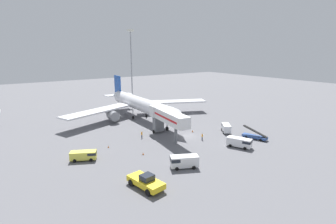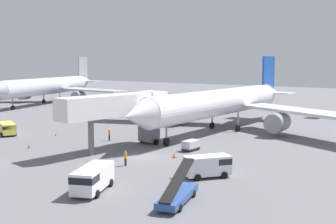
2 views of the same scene
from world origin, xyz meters
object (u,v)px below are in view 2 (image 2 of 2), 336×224
airplane_at_gate (224,103)px  ground_crew_worker_midground (125,158)px  jet_bridge (121,108)px  airplane_background (50,86)px  baggage_cart_mid_center (191,145)px  belt_loader_truck (178,194)px  service_van_far_left (209,165)px  safety_cone_charlie (174,155)px  service_van_mid_left (7,128)px  ground_crew_worker_foreground (109,134)px  safety_cone_alpha (29,146)px  safety_cone_bravo (56,134)px  service_van_far_center (92,178)px

airplane_at_gate → ground_crew_worker_midground: bearing=-85.7°
jet_bridge → airplane_background: size_ratio=0.35×
baggage_cart_mid_center → airplane_background: size_ratio=0.05×
belt_loader_truck → airplane_background: (-72.75, 47.46, 4.02)m
service_van_far_left → safety_cone_charlie: bearing=145.7°
belt_loader_truck → safety_cone_charlie: size_ratio=10.30×
service_van_mid_left → service_van_far_left: 37.60m
baggage_cart_mid_center → service_van_mid_left: bearing=-167.7°
safety_cone_charlie → service_van_mid_left: bearing=-176.3°
jet_bridge → ground_crew_worker_foreground: bearing=147.9°
airplane_at_gate → ground_crew_worker_midground: (2.05, -27.35, -3.72)m
ground_crew_worker_midground → service_van_far_left: bearing=6.9°
belt_loader_truck → baggage_cart_mid_center: (-9.57, 17.64, -0.00)m
jet_bridge → safety_cone_alpha: 13.41m
jet_bridge → safety_cone_bravo: bearing=173.7°
jet_bridge → airplane_background: 64.91m
baggage_cart_mid_center → safety_cone_bravo: baggage_cart_mid_center is taller
service_van_far_center → safety_cone_charlie: service_van_far_center is taller
belt_loader_truck → ground_crew_worker_midground: bearing=148.9°
safety_cone_alpha → safety_cone_charlie: size_ratio=0.90×
service_van_mid_left → ground_crew_worker_foreground: bearing=18.6°
safety_cone_alpha → safety_cone_charlie: 19.94m
safety_cone_bravo → airplane_background: airplane_background is taller
service_van_far_center → safety_cone_alpha: service_van_far_center is taller
service_van_far_left → safety_cone_alpha: 26.44m
airplane_at_gate → belt_loader_truck: bearing=-68.6°
service_van_mid_left → safety_cone_alpha: service_van_mid_left is taller
baggage_cart_mid_center → airplane_background: 69.97m
service_van_mid_left → safety_cone_alpha: size_ratio=9.77×
service_van_mid_left → belt_loader_truck: bearing=-16.0°
airplane_at_gate → airplane_background: (-59.34, 13.25, 0.16)m
safety_cone_alpha → service_van_far_left: bearing=2.6°
jet_bridge → safety_cone_alpha: (-10.52, -6.54, -5.12)m
belt_loader_truck → safety_cone_alpha: bearing=166.3°
safety_cone_alpha → safety_cone_bravo: 9.28m
ground_crew_worker_midground → jet_bridge: bearing=133.4°
jet_bridge → safety_cone_charlie: (8.39, -0.22, -5.09)m
ground_crew_worker_midground → safety_cone_bravo: 22.61m
ground_crew_worker_foreground → airplane_background: airplane_background is taller
jet_bridge → service_van_far_center: 18.55m
safety_cone_bravo → baggage_cart_mid_center: bearing=6.6°
airplane_at_gate → airplane_background: bearing=167.4°
baggage_cart_mid_center → ground_crew_worker_midground: size_ratio=1.45×
service_van_mid_left → baggage_cart_mid_center: size_ratio=2.21×
jet_bridge → service_van_far_center: size_ratio=2.83×
service_van_mid_left → service_van_far_left: (37.47, -3.16, 0.13)m
service_van_far_left → baggage_cart_mid_center: 12.47m
belt_loader_truck → service_van_far_left: 8.21m
service_van_mid_left → baggage_cart_mid_center: (29.54, 6.45, -0.34)m
airplane_at_gate → jet_bridge: bearing=-101.2°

